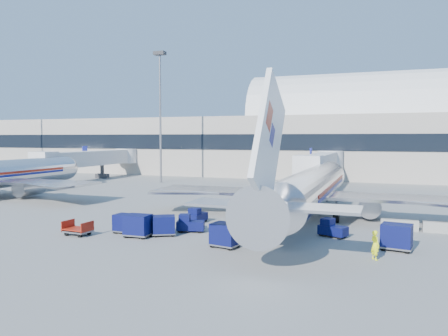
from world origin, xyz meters
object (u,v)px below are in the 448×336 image
at_px(jetbridge_mid, 95,158).
at_px(barrier_near, 400,225).
at_px(cart_train_b, 138,225).
at_px(ramp_worker, 375,245).
at_px(cart_open_red, 78,230).
at_px(barrier_mid, 443,228).
at_px(cart_train_a, 164,225).
at_px(tug_left, 197,216).
at_px(mast_west, 160,97).
at_px(tug_right, 332,229).
at_px(tug_lead, 189,224).
at_px(cart_solo_near, 225,235).
at_px(jetbridge_near, 322,163).
at_px(airliner_main, 310,189).
at_px(cart_train_c, 125,223).
at_px(cart_solo_far, 397,236).

bearing_deg(jetbridge_mid, barrier_near, -28.80).
height_order(cart_train_b, ramp_worker, ramp_worker).
bearing_deg(cart_open_red, barrier_mid, 26.30).
distance_m(cart_train_a, ramp_worker, 16.07).
bearing_deg(tug_left, cart_open_red, 144.92).
bearing_deg(jetbridge_mid, mast_west, -3.21).
bearing_deg(cart_open_red, cart_train_a, 23.73).
height_order(tug_right, ramp_worker, ramp_worker).
height_order(tug_lead, cart_solo_near, cart_solo_near).
xyz_separation_m(jetbridge_near, cart_train_b, (-9.06, -38.77, -2.98)).
bearing_deg(cart_open_red, tug_lead, 33.05).
height_order(airliner_main, barrier_mid, airliner_main).
bearing_deg(cart_train_c, cart_train_a, 8.21).
relative_size(jetbridge_near, cart_train_b, 13.26).
relative_size(jetbridge_near, cart_open_red, 12.30).
height_order(jetbridge_near, cart_train_c, jetbridge_near).
distance_m(tug_lead, cart_open_red, 8.96).
bearing_deg(cart_solo_far, cart_open_red, -161.34).
relative_size(tug_lead, cart_train_c, 1.35).
bearing_deg(barrier_mid, airliner_main, 167.50).
height_order(barrier_mid, ramp_worker, ramp_worker).
distance_m(tug_right, cart_solo_near, 9.14).
relative_size(cart_train_c, cart_open_red, 0.83).
height_order(airliner_main, cart_train_b, airliner_main).
bearing_deg(cart_train_a, barrier_near, -2.25).
relative_size(barrier_near, tug_right, 1.23).
distance_m(jetbridge_mid, mast_west, 18.06).
bearing_deg(tug_left, airliner_main, -53.59).
xyz_separation_m(barrier_near, tug_right, (-5.10, -4.48, 0.20)).
height_order(jetbridge_near, mast_west, mast_west).
bearing_deg(airliner_main, mast_west, 139.64).
distance_m(mast_west, cart_solo_far, 53.34).
distance_m(jetbridge_mid, cart_train_c, 49.14).
bearing_deg(cart_solo_far, barrier_mid, 72.37).
distance_m(barrier_near, cart_solo_near, 15.93).
bearing_deg(barrier_near, tug_right, -138.74).
relative_size(tug_lead, cart_solo_far, 1.07).
bearing_deg(mast_west, tug_lead, -58.23).
distance_m(tug_right, cart_open_red, 20.32).
relative_size(airliner_main, ramp_worker, 19.47).
height_order(mast_west, cart_train_c, mast_west).
distance_m(jetbridge_near, cart_open_red, 42.38).
bearing_deg(jetbridge_mid, cart_solo_far, -34.72).
relative_size(jetbridge_mid, cart_solo_far, 11.83).
distance_m(tug_left, cart_train_b, 7.17).
distance_m(barrier_mid, cart_train_a, 22.83).
height_order(tug_right, cart_solo_near, cart_solo_near).
relative_size(tug_left, cart_solo_far, 0.98).
bearing_deg(tug_lead, ramp_worker, -30.54).
bearing_deg(mast_west, tug_left, -56.51).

